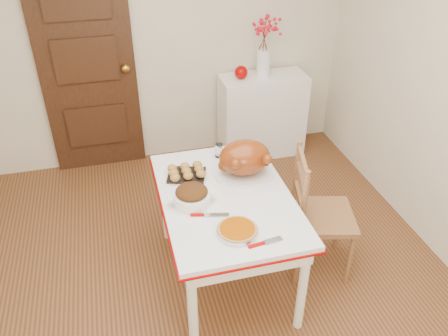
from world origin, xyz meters
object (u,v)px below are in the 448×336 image
object	(u,v)px
sideboard	(262,116)
chair_oak	(323,214)
pumpkin_pie	(237,230)
kitchen_table	(226,238)
turkey_platter	(244,159)

from	to	relation	value
sideboard	chair_oak	distance (m)	1.68
sideboard	chair_oak	size ratio (longest dim) A/B	0.87
chair_oak	pumpkin_pie	world-z (taller)	chair_oak
kitchen_table	chair_oak	size ratio (longest dim) A/B	1.28
chair_oak	kitchen_table	bearing A→B (deg)	100.45
sideboard	turkey_platter	bearing A→B (deg)	-113.81
kitchen_table	turkey_platter	distance (m)	0.57
chair_oak	turkey_platter	bearing A→B (deg)	79.34
kitchen_table	turkey_platter	world-z (taller)	turkey_platter
kitchen_table	turkey_platter	bearing A→B (deg)	46.76
kitchen_table	chair_oak	world-z (taller)	chair_oak
chair_oak	turkey_platter	xyz separation A→B (m)	(-0.52, 0.24, 0.39)
sideboard	turkey_platter	xyz separation A→B (m)	(-0.63, -1.43, 0.45)
sideboard	turkey_platter	size ratio (longest dim) A/B	2.05
kitchen_table	turkey_platter	size ratio (longest dim) A/B	3.02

